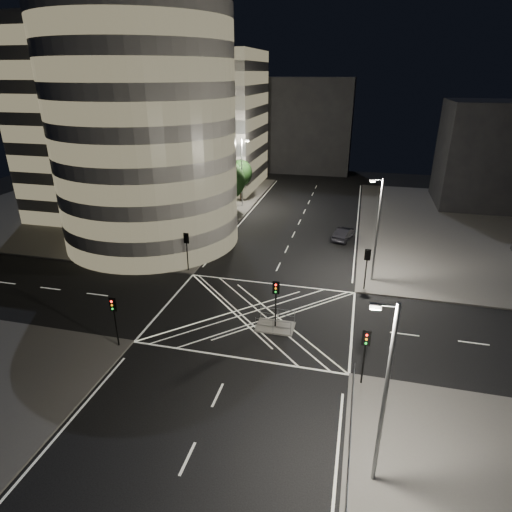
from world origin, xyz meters
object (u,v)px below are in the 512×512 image
(traffic_signal_island, at_px, (276,296))
(street_lamp_left_near, at_px, (198,205))
(central_island, at_px, (275,327))
(street_lamp_right_near, at_px, (384,393))
(street_lamp_left_far, at_px, (242,171))
(sedan, at_px, (344,234))
(traffic_signal_nl, at_px, (114,313))
(traffic_signal_fl, at_px, (187,245))
(traffic_signal_nr, at_px, (365,347))
(street_lamp_right_far, at_px, (377,227))
(traffic_signal_fr, at_px, (367,262))

(traffic_signal_island, bearing_deg, street_lamp_left_near, 130.27)
(traffic_signal_island, bearing_deg, central_island, 0.00)
(traffic_signal_island, height_order, street_lamp_right_near, street_lamp_right_near)
(street_lamp_left_far, bearing_deg, central_island, -70.05)
(street_lamp_left_near, bearing_deg, sedan, 26.20)
(traffic_signal_nl, distance_m, sedan, 30.50)
(central_island, distance_m, street_lamp_left_far, 33.95)
(traffic_signal_fl, distance_m, street_lamp_right_near, 27.79)
(traffic_signal_nr, distance_m, street_lamp_right_far, 16.03)
(traffic_signal_fr, distance_m, street_lamp_left_near, 19.14)
(sedan, bearing_deg, street_lamp_right_far, 120.86)
(street_lamp_left_near, bearing_deg, street_lamp_right_near, -54.03)
(central_island, height_order, traffic_signal_fr, traffic_signal_fr)
(central_island, distance_m, street_lamp_right_near, 15.54)
(traffic_signal_island, bearing_deg, street_lamp_right_near, -59.25)
(traffic_signal_fr, xyz_separation_m, street_lamp_right_far, (0.64, 2.20, 2.63))
(sedan, bearing_deg, street_lamp_right_near, 109.42)
(traffic_signal_fr, relative_size, street_lamp_right_far, 0.40)
(central_island, distance_m, sedan, 21.60)
(traffic_signal_fr, bearing_deg, street_lamp_right_near, -88.25)
(street_lamp_left_far, height_order, street_lamp_right_near, same)
(traffic_signal_nr, distance_m, traffic_signal_island, 8.62)
(street_lamp_right_far, bearing_deg, street_lamp_right_near, -90.00)
(traffic_signal_nl, height_order, street_lamp_left_far, street_lamp_left_far)
(street_lamp_right_near, relative_size, sedan, 2.17)
(traffic_signal_nl, xyz_separation_m, traffic_signal_island, (10.80, 5.30, 0.00))
(central_island, xyz_separation_m, traffic_signal_nl, (-10.80, -5.30, 2.84))
(street_lamp_left_near, xyz_separation_m, sedan, (15.61, 7.68, -4.78))
(traffic_signal_nl, bearing_deg, street_lamp_left_near, 91.94)
(central_island, xyz_separation_m, street_lamp_right_far, (7.44, 10.50, 5.47))
(central_island, height_order, street_lamp_left_near, street_lamp_left_near)
(traffic_signal_island, bearing_deg, street_lamp_right_far, 54.70)
(traffic_signal_fr, xyz_separation_m, street_lamp_left_near, (-18.24, 5.20, 2.63))
(traffic_signal_fl, bearing_deg, traffic_signal_island, -37.54)
(traffic_signal_fr, xyz_separation_m, traffic_signal_island, (-6.80, -8.30, 0.00))
(central_island, relative_size, sedan, 0.65)
(traffic_signal_fr, relative_size, sedan, 0.87)
(traffic_signal_nl, relative_size, traffic_signal_nr, 1.00)
(traffic_signal_fr, height_order, sedan, traffic_signal_fr)
(traffic_signal_island, bearing_deg, sedan, 78.84)
(traffic_signal_nl, relative_size, sedan, 0.87)
(central_island, xyz_separation_m, traffic_signal_fr, (6.80, 8.30, 2.84))
(traffic_signal_nl, bearing_deg, sedan, 60.51)
(traffic_signal_island, bearing_deg, traffic_signal_fl, 142.46)
(central_island, relative_size, traffic_signal_nl, 0.75)
(street_lamp_left_near, height_order, sedan, street_lamp_left_near)
(traffic_signal_nl, distance_m, street_lamp_left_near, 18.99)
(street_lamp_left_near, distance_m, sedan, 18.05)
(central_island, bearing_deg, traffic_signal_nl, -153.86)
(central_island, height_order, street_lamp_right_far, street_lamp_right_far)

